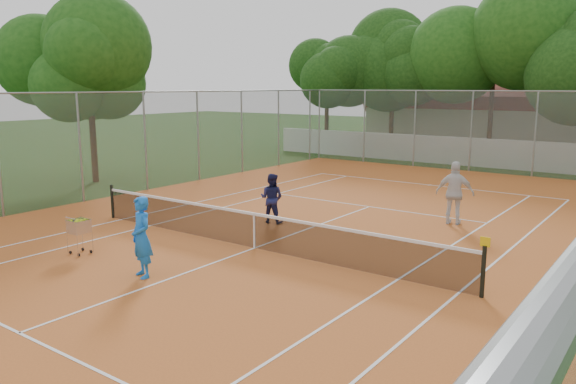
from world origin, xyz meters
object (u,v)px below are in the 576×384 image
Objects in this scene: tennis_net at (254,230)px; player_near at (141,237)px; player_far_right at (455,193)px; clubhouse at (500,116)px; player_far_left at (272,198)px; ball_hopper at (80,235)px.

tennis_net is 6.51× the size of player_near.
player_near is at bearing 55.50° from player_far_right.
tennis_net is at bearing -86.05° from clubhouse.
player_near is (1.40, -32.20, -1.27)m from clubhouse.
clubhouse is 10.56× the size of player_far_left.
clubhouse reaches higher than player_far_right.
ball_hopper is at bearing -92.24° from clubhouse.
player_far_right is (3.30, 5.67, 0.49)m from tennis_net.
player_far_right reaches higher than player_near.
player_far_left reaches higher than ball_hopper.
player_far_right reaches higher than tennis_net.
player_near is 5.76m from player_far_left.
clubhouse is (-2.00, 29.00, 1.69)m from tennis_net.
ball_hopper is at bearing 57.68° from player_far_left.
player_far_left is (-1.36, 2.51, 0.29)m from tennis_net.
clubhouse reaches higher than tennis_net.
tennis_net is 7.65× the size of player_far_left.
ball_hopper is at bearing -137.29° from tennis_net.
clubhouse is at bearing -102.08° from player_far_left.
player_near is at bearing -87.50° from clubhouse.
player_far_left is at bearing 118.50° from tennis_net.
player_far_left is at bearing 23.30° from player_far_right.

